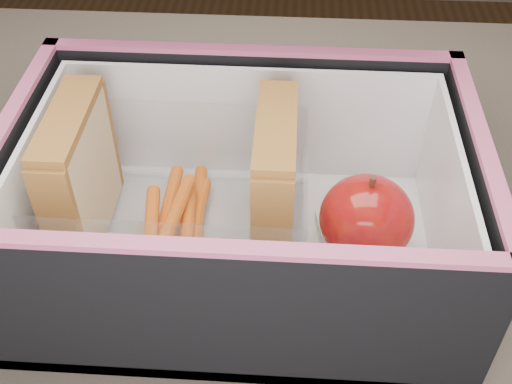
% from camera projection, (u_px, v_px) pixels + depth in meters
% --- Properties ---
extents(kitchen_table, '(1.20, 0.80, 0.75)m').
position_uv_depth(kitchen_table, '(247.00, 321.00, 0.58)').
color(kitchen_table, brown).
rests_on(kitchen_table, ground).
extents(lunch_bag, '(0.33, 0.35, 0.29)m').
position_uv_depth(lunch_bag, '(242.00, 188.00, 0.47)').
color(lunch_bag, black).
rests_on(lunch_bag, kitchen_table).
extents(plastic_tub, '(0.19, 0.14, 0.08)m').
position_uv_depth(plastic_tub, '(179.00, 198.00, 0.49)').
color(plastic_tub, white).
rests_on(plastic_tub, lunch_bag).
extents(sandwich_left, '(0.03, 0.10, 0.11)m').
position_uv_depth(sandwich_left, '(80.00, 175.00, 0.48)').
color(sandwich_left, tan).
rests_on(sandwich_left, plastic_tub).
extents(sandwich_right, '(0.03, 0.10, 0.11)m').
position_uv_depth(sandwich_right, '(275.00, 183.00, 0.47)').
color(sandwich_right, tan).
rests_on(sandwich_right, plastic_tub).
extents(carrot_sticks, '(0.05, 0.14, 0.03)m').
position_uv_depth(carrot_sticks, '(180.00, 216.00, 0.50)').
color(carrot_sticks, '#CF6513').
rests_on(carrot_sticks, plastic_tub).
extents(paper_napkin, '(0.08, 0.08, 0.01)m').
position_uv_depth(paper_napkin, '(368.00, 245.00, 0.50)').
color(paper_napkin, white).
rests_on(paper_napkin, lunch_bag).
extents(red_apple, '(0.08, 0.08, 0.07)m').
position_uv_depth(red_apple, '(366.00, 219.00, 0.47)').
color(red_apple, maroon).
rests_on(red_apple, paper_napkin).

